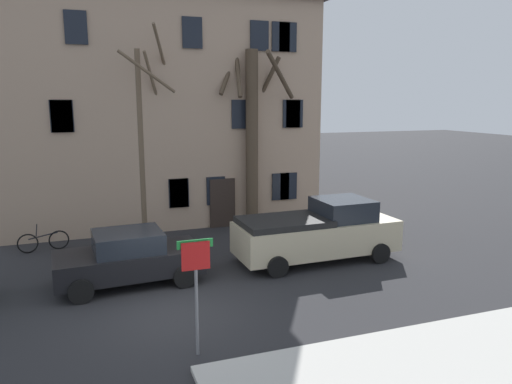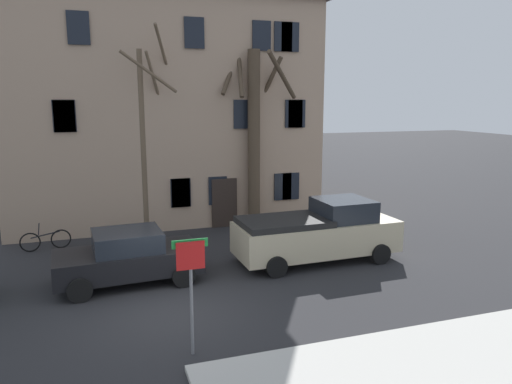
# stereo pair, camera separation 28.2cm
# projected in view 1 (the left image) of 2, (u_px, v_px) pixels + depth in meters

# --- Properties ---
(ground_plane) EXTENTS (120.00, 120.00, 0.00)m
(ground_plane) POSITION_uv_depth(u_px,v_px,m) (173.00, 312.00, 12.54)
(ground_plane) COLOR #262628
(building_main) EXTENTS (13.82, 9.11, 11.57)m
(building_main) POSITION_uv_depth(u_px,v_px,m) (156.00, 90.00, 23.19)
(building_main) COLOR tan
(building_main) RESTS_ON ground_plane
(tree_bare_near) EXTENTS (2.36, 2.35, 8.16)m
(tree_bare_near) POSITION_uv_depth(u_px,v_px,m) (142.00, 135.00, 19.23)
(tree_bare_near) COLOR brown
(tree_bare_near) RESTS_ON ground_plane
(tree_bare_mid) EXTENTS (3.32, 3.32, 8.27)m
(tree_bare_mid) POSITION_uv_depth(u_px,v_px,m) (252.00, 128.00, 20.27)
(tree_bare_mid) COLOR #4C3D2D
(tree_bare_mid) RESTS_ON ground_plane
(car_black_sedan) EXTENTS (4.33, 2.34, 1.60)m
(car_black_sedan) POSITION_uv_depth(u_px,v_px,m) (129.00, 258.00, 14.33)
(car_black_sedan) COLOR black
(car_black_sedan) RESTS_ON ground_plane
(pickup_truck_beige) EXTENTS (5.56, 2.36, 2.07)m
(pickup_truck_beige) POSITION_uv_depth(u_px,v_px,m) (318.00, 232.00, 16.41)
(pickup_truck_beige) COLOR #C6B793
(pickup_truck_beige) RESTS_ON ground_plane
(street_sign_pole) EXTENTS (0.76, 0.07, 2.57)m
(street_sign_pole) POSITION_uv_depth(u_px,v_px,m) (196.00, 275.00, 10.11)
(street_sign_pole) COLOR slate
(street_sign_pole) RESTS_ON ground_plane
(bicycle_leaning) EXTENTS (1.74, 0.27, 1.03)m
(bicycle_leaning) POSITION_uv_depth(u_px,v_px,m) (43.00, 241.00, 17.50)
(bicycle_leaning) COLOR black
(bicycle_leaning) RESTS_ON ground_plane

